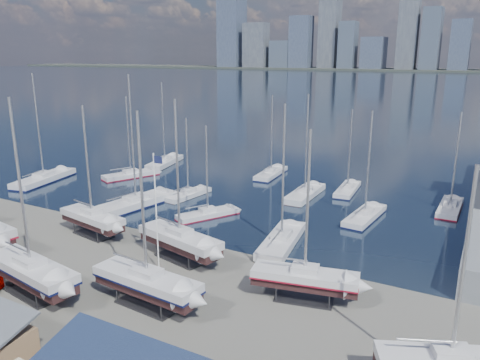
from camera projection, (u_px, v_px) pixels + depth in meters
The scene contains 22 objects.
ground at pixel (108, 274), 42.67m from camera, with size 1400.00×1400.00×0.00m, color #605E59.
water at pixel (449, 85), 305.28m from camera, with size 1400.00×600.00×0.40m, color #19233A.
far_shore at pixel (472, 71), 525.17m from camera, with size 1400.00×80.00×2.20m, color #2D332D.
skyline at pixel (469, 36), 513.62m from camera, with size 639.14×43.80×107.69m.
sailboat_cradle_2 at pixel (92, 218), 51.23m from camera, with size 8.96×3.86×14.30m.
sailboat_cradle_3 at pixel (31, 271), 38.58m from camera, with size 10.42×4.34×16.31m.
sailboat_cradle_4 at pixel (180, 240), 45.20m from camera, with size 9.84×4.73×15.53m.
sailboat_cradle_5 at pixel (147, 282), 36.77m from camera, with size 9.75×3.40×15.51m.
sailboat_cradle_6 at pixel (305, 278), 37.61m from camera, with size 8.90×4.06×14.05m.
sailboat_moored_0 at pixel (44, 180), 73.14m from camera, with size 5.42×12.10×17.48m.
sailboat_moored_1 at pixel (131, 176), 75.84m from camera, with size 6.08×9.39×13.67m.
sailboat_moored_2 at pixel (165, 163), 84.58m from camera, with size 4.91×10.55×15.37m.
sailboat_moored_3 at pixel (136, 205), 61.29m from camera, with size 5.29×12.32×17.83m.
sailboat_moored_4 at pixel (188, 195), 65.45m from camera, with size 3.07×7.90×11.61m.
sailboat_moored_5 at pixel (271, 174), 76.76m from camera, with size 3.23×9.40×13.82m.
sailboat_moored_6 at pixel (208, 215), 57.38m from camera, with size 5.82×8.02×11.88m.
sailboat_moored_7 at pixel (305, 195), 65.52m from camera, with size 2.83×9.92×14.95m.
sailboat_moored_8 at pixel (347, 190), 67.68m from camera, with size 2.95×8.57×12.59m.
sailboat_moored_9 at pixel (282, 242), 49.02m from camera, with size 4.32×10.52×15.43m.
sailboat_moored_10 at pixel (365, 217), 56.62m from camera, with size 3.36×9.39×13.76m.
sailboat_moored_11 at pixel (450, 209), 59.71m from camera, with size 2.61×8.87×13.21m.
flagpole at pixel (157, 205), 41.78m from camera, with size 0.98×0.12×11.09m.
Camera 1 is at (29.26, -38.41, 19.39)m, focal length 35.00 mm.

